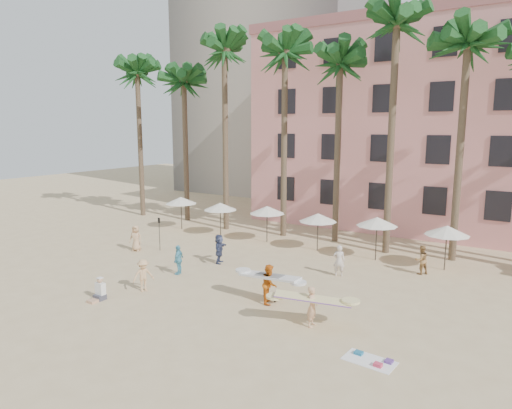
{
  "coord_description": "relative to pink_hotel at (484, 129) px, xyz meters",
  "views": [
    {
      "loc": [
        11.42,
        -14.64,
        8.22
      ],
      "look_at": [
        -1.73,
        6.0,
        4.0
      ],
      "focal_mm": 32.0,
      "sensor_mm": 36.0,
      "label": 1
    }
  ],
  "objects": [
    {
      "name": "carrier_white",
      "position": [
        -6.0,
        -23.11,
        -7.01
      ],
      "size": [
        3.09,
        1.13,
        1.86
      ],
      "color": "orange",
      "rests_on": "ground"
    },
    {
      "name": "carrier_yellow",
      "position": [
        -3.2,
        -24.34,
        -7.02
      ],
      "size": [
        3.15,
        1.9,
        1.72
      ],
      "color": "tan",
      "rests_on": "ground"
    },
    {
      "name": "beach_towel",
      "position": [
        -0.18,
        -25.82,
        -7.97
      ],
      "size": [
        1.88,
        1.14,
        0.14
      ],
      "color": "white",
      "rests_on": "ground"
    },
    {
      "name": "palm_row",
      "position": [
        -6.49,
        -11.0,
        4.97
      ],
      "size": [
        44.4,
        5.4,
        16.3
      ],
      "color": "brown",
      "rests_on": "ground"
    },
    {
      "name": "pink_hotel",
      "position": [
        0.0,
        0.0,
        0.0
      ],
      "size": [
        35.0,
        14.0,
        16.0
      ],
      "primitive_type": "cube",
      "color": "pink",
      "rests_on": "ground"
    },
    {
      "name": "seated_man",
      "position": [
        -13.06,
        -27.17,
        -7.62
      ],
      "size": [
        0.48,
        0.84,
        1.09
      ],
      "color": "#3F3F4C",
      "rests_on": "ground"
    },
    {
      "name": "paddle",
      "position": [
        -16.91,
        -19.15,
        -6.59
      ],
      "size": [
        0.18,
        0.04,
        2.23
      ],
      "color": "black",
      "rests_on": "ground"
    },
    {
      "name": "umbrella_row",
      "position": [
        -10.0,
        -13.5,
        -5.67
      ],
      "size": [
        22.5,
        2.7,
        2.73
      ],
      "color": "#332B23",
      "rests_on": "ground"
    },
    {
      "name": "beachgoers",
      "position": [
        -10.6,
        -20.11,
        -7.14
      ],
      "size": [
        18.18,
        11.4,
        1.78
      ],
      "color": "#9D7241",
      "rests_on": "ground"
    },
    {
      "name": "ground",
      "position": [
        -7.0,
        -26.0,
        -8.0
      ],
      "size": [
        120.0,
        120.0,
        0.0
      ],
      "primitive_type": "plane",
      "color": "#D1B789",
      "rests_on": "ground"
    }
  ]
}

